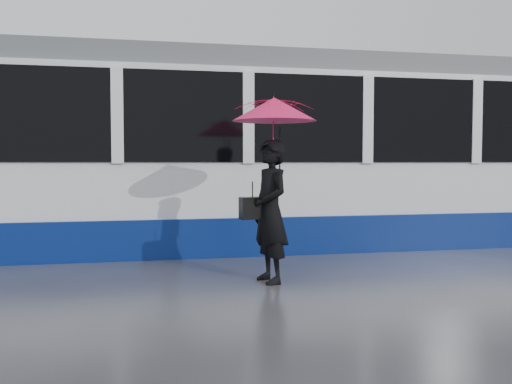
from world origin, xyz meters
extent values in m
plane|color=#2F2F35|center=(0.00, 0.00, 0.00)|extent=(90.00, 90.00, 0.00)
cube|color=#3F3D38|center=(0.00, 1.78, 0.01)|extent=(34.00, 0.07, 0.02)
cube|color=#3F3D38|center=(0.00, 3.22, 0.01)|extent=(34.00, 0.07, 0.02)
cube|color=white|center=(-2.61, 2.50, 1.52)|extent=(24.00, 2.40, 2.95)
cube|color=navy|center=(-2.61, 2.50, 0.31)|extent=(24.00, 2.56, 0.62)
cube|color=black|center=(-2.61, 2.50, 2.20)|extent=(23.00, 2.48, 1.40)
cube|color=#575A5E|center=(-2.61, 2.50, 3.17)|extent=(23.60, 2.20, 0.35)
imported|color=black|center=(0.77, -0.67, 0.89)|extent=(0.56, 0.73, 1.78)
imported|color=#ED1396|center=(0.82, -0.67, 1.87)|extent=(1.16, 1.18, 0.89)
cone|color=#ED1396|center=(0.82, -0.67, 2.15)|extent=(1.25, 1.25, 0.29)
cylinder|color=black|center=(0.82, -0.67, 2.32)|extent=(0.01, 0.01, 0.07)
cylinder|color=black|center=(0.90, -0.65, 1.54)|extent=(0.02, 0.02, 0.78)
cube|color=black|center=(0.55, -0.65, 0.93)|extent=(0.34, 0.20, 0.28)
cylinder|color=black|center=(0.55, -0.65, 1.16)|extent=(0.01, 0.01, 0.18)
camera|label=1|loc=(-0.89, -7.53, 1.50)|focal=40.00mm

